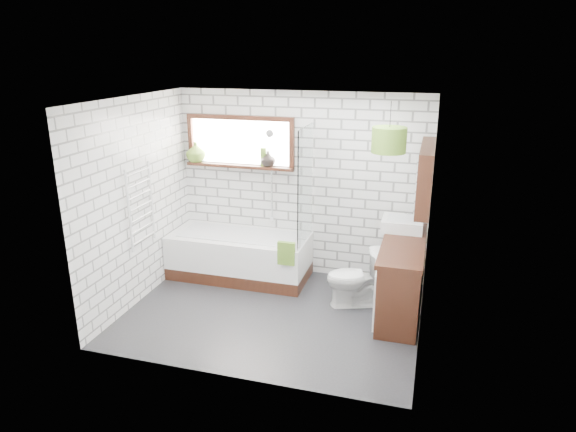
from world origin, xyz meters
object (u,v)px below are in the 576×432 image
(basin, at_px, (403,224))
(toilet, at_px, (356,278))
(bathtub, at_px, (240,256))
(vanity, at_px, (402,277))
(pendant, at_px, (389,140))

(basin, xyz_separation_m, toilet, (-0.49, -0.47, -0.59))
(bathtub, relative_size, toilet, 2.64)
(bathtub, relative_size, vanity, 1.23)
(vanity, xyz_separation_m, pendant, (-0.23, -0.27, 1.66))
(vanity, relative_size, pendant, 4.18)
(basin, bearing_deg, pendant, -102.83)
(bathtub, distance_m, vanity, 2.24)
(bathtub, height_order, vanity, vanity)
(basin, distance_m, toilet, 0.89)
(bathtub, bearing_deg, toilet, -13.48)
(pendant, bearing_deg, bathtub, 161.63)
(toilet, relative_size, pendant, 1.95)
(bathtub, height_order, toilet, toilet)
(bathtub, distance_m, basin, 2.24)
(vanity, height_order, pendant, pendant)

